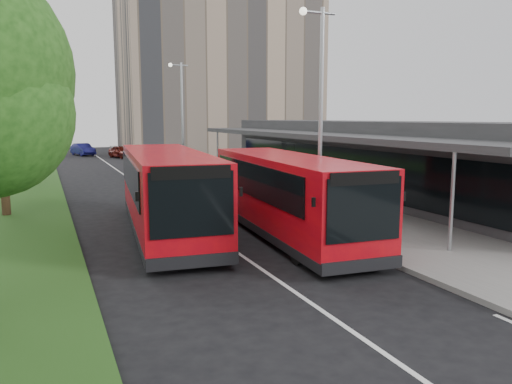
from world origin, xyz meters
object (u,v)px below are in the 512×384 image
at_px(lamp_post_near, 319,103).
at_px(car_far, 83,149).
at_px(bus_main, 288,196).
at_px(bus_second, 167,192).
at_px(litter_bin, 261,184).
at_px(tree_far, 12,100).
at_px(car_near, 122,152).
at_px(bollard, 201,170).
at_px(lamp_post_far, 181,110).

height_order(lamp_post_near, car_far, lamp_post_near).
bearing_deg(bus_main, bus_second, 153.57).
distance_m(bus_main, litter_bin, 9.44).
distance_m(tree_far, litter_bin, 17.14).
bearing_deg(car_near, bollard, -101.69).
relative_size(tree_far, bus_main, 0.79).
relative_size(bus_second, car_far, 2.63).
xyz_separation_m(litter_bin, car_near, (-3.12, 29.04, 0.01)).
distance_m(lamp_post_far, car_far, 23.31).
xyz_separation_m(lamp_post_near, car_near, (-1.93, 37.10, -4.06)).
bearing_deg(bollard, litter_bin, -85.28).
distance_m(tree_far, lamp_post_near, 22.07).
height_order(tree_far, lamp_post_near, tree_far).
height_order(bus_second, litter_bin, bus_second).
bearing_deg(bus_main, lamp_post_far, 89.30).
distance_m(lamp_post_near, bus_second, 6.49).
height_order(lamp_post_far, car_far, lamp_post_far).
xyz_separation_m(litter_bin, bollard, (-0.71, 8.65, -0.04)).
height_order(tree_far, bus_main, tree_far).
bearing_deg(tree_far, lamp_post_far, 4.87).
bearing_deg(car_near, lamp_post_near, -105.44).
relative_size(lamp_post_near, car_far, 1.96).
distance_m(lamp_post_near, car_far, 42.85).
relative_size(bus_main, car_far, 2.51).
xyz_separation_m(lamp_post_far, car_far, (-5.42, 22.31, -4.04)).
bearing_deg(lamp_post_far, lamp_post_near, -90.00).
height_order(lamp_post_far, bus_main, lamp_post_far).
bearing_deg(car_far, lamp_post_near, -99.56).
relative_size(lamp_post_near, lamp_post_far, 1.00).
height_order(lamp_post_near, bus_main, lamp_post_near).
distance_m(bus_second, litter_bin, 9.52).
distance_m(lamp_post_near, bollard, 17.22).
bearing_deg(bus_main, bollard, 86.91).
bearing_deg(car_near, tree_far, -135.42).
bearing_deg(lamp_post_far, tree_far, -175.13).
relative_size(litter_bin, car_far, 0.24).
relative_size(lamp_post_far, litter_bin, 8.02).
bearing_deg(lamp_post_near, lamp_post_far, 90.00).
distance_m(bus_main, bollard, 17.76).
relative_size(lamp_post_near, litter_bin, 8.02).
bearing_deg(tree_far, bollard, -11.39).
bearing_deg(car_near, bus_main, -108.08).
bearing_deg(tree_far, lamp_post_near, -59.71).
distance_m(litter_bin, car_far, 34.88).
xyz_separation_m(bus_main, litter_bin, (2.89, 8.95, -0.82)).
bearing_deg(car_near, car_far, 105.41).
xyz_separation_m(tree_far, bus_main, (9.42, -19.94, -3.80)).
bearing_deg(bus_main, car_near, 94.31).
xyz_separation_m(bus_main, bus_second, (-3.79, 2.22, 0.06)).
xyz_separation_m(lamp_post_near, bollard, (0.47, 16.71, -4.11)).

